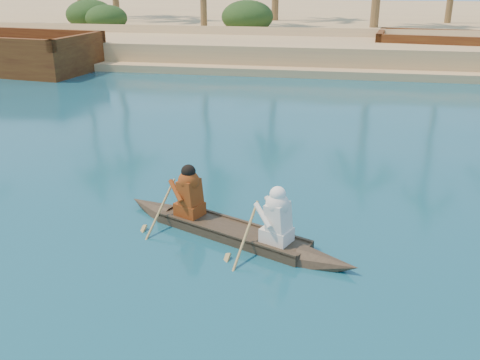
# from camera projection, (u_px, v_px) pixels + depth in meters

# --- Properties ---
(sandy_embankment) EXTENTS (150.00, 51.00, 1.50)m
(sandy_embankment) POSITION_uv_depth(u_px,v_px,m) (264.00, 22.00, 49.05)
(sandy_embankment) COLOR tan
(sandy_embankment) RESTS_ON ground
(shrub_cluster) EXTENTS (100.00, 6.00, 2.40)m
(shrub_cluster) POSITION_uv_depth(u_px,v_px,m) (231.00, 31.00, 34.70)
(shrub_cluster) COLOR black
(shrub_cluster) RESTS_ON ground
(canoe) EXTENTS (5.02, 2.74, 1.43)m
(canoe) POSITION_uv_depth(u_px,v_px,m) (231.00, 223.00, 10.13)
(canoe) COLOR #3F3122
(canoe) RESTS_ON ground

